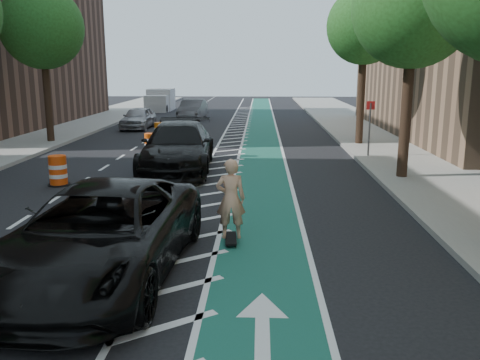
{
  "coord_description": "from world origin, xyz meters",
  "views": [
    {
      "loc": [
        2.94,
        -9.79,
        3.87
      ],
      "look_at": [
        2.44,
        2.65,
        1.1
      ],
      "focal_mm": 38.0,
      "sensor_mm": 36.0,
      "label": 1
    }
  ],
  "objects_px": {
    "skateboarder": "(231,199)",
    "suv_near": "(101,233)",
    "barrel_a": "(58,171)",
    "suv_far": "(178,147)"
  },
  "relations": [
    {
      "from": "suv_far",
      "to": "barrel_a",
      "type": "bearing_deg",
      "value": -146.05
    },
    {
      "from": "skateboarder",
      "to": "suv_far",
      "type": "xyz_separation_m",
      "value": [
        -2.48,
        8.15,
        -0.12
      ]
    },
    {
      "from": "suv_near",
      "to": "barrel_a",
      "type": "distance_m",
      "value": 8.39
    },
    {
      "from": "barrel_a",
      "to": "skateboarder",
      "type": "bearing_deg",
      "value": -41.92
    },
    {
      "from": "skateboarder",
      "to": "suv_near",
      "type": "relative_size",
      "value": 0.29
    },
    {
      "from": "barrel_a",
      "to": "suv_near",
      "type": "bearing_deg",
      "value": -63.03
    },
    {
      "from": "skateboarder",
      "to": "suv_near",
      "type": "bearing_deg",
      "value": 36.85
    },
    {
      "from": "suv_near",
      "to": "suv_far",
      "type": "xyz_separation_m",
      "value": [
        -0.18,
        10.14,
        0.05
      ]
    },
    {
      "from": "suv_near",
      "to": "barrel_a",
      "type": "bearing_deg",
      "value": 120.39
    },
    {
      "from": "skateboarder",
      "to": "barrel_a",
      "type": "relative_size",
      "value": 1.8
    }
  ]
}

